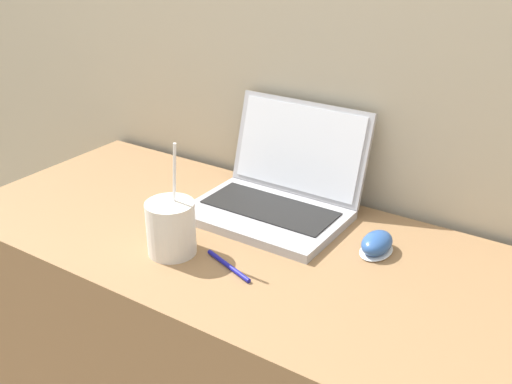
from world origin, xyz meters
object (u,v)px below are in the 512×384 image
object	(u,v)px
computer_mouse	(377,244)
pen	(228,266)
drink_cup	(171,227)
laptop	(278,190)

from	to	relation	value
computer_mouse	pen	distance (m)	0.30
computer_mouse	pen	bearing A→B (deg)	-135.20
drink_cup	computer_mouse	bearing A→B (deg)	33.45
laptop	pen	size ratio (longest dim) A/B	2.64
drink_cup	computer_mouse	distance (m)	0.41
drink_cup	computer_mouse	xyz separation A→B (m)	(0.34, 0.23, -0.04)
drink_cup	pen	size ratio (longest dim) A/B	1.85
laptop	pen	world-z (taller)	laptop
drink_cup	computer_mouse	size ratio (longest dim) A/B	2.57
drink_cup	pen	bearing A→B (deg)	6.18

